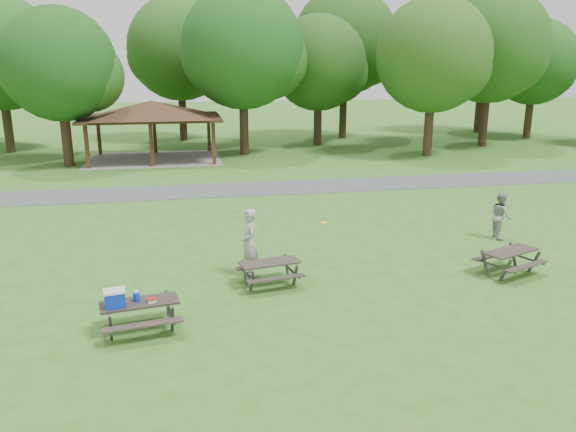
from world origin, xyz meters
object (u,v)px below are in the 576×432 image
Objects in this scene: picnic_table_near at (132,305)px; frisbee_thrower at (249,243)px; frisbee_catcher at (501,215)px; picnic_table_middle at (270,267)px.

picnic_table_near is 0.98× the size of frisbee_thrower.
frisbee_catcher is at bearing 22.47° from picnic_table_near.
frisbee_thrower is at bearing 109.14° from frisbee_catcher.
frisbee_catcher reaches higher than picnic_table_middle.
frisbee_thrower is (3.10, 3.13, 0.30)m from picnic_table_near.
frisbee_thrower is at bearing 45.20° from picnic_table_near.
picnic_table_middle is at bearing 20.99° from frisbee_thrower.
picnic_table_near is 4.42m from frisbee_thrower.
picnic_table_near is 4.24m from picnic_table_middle.
picnic_table_middle is 1.08m from frisbee_thrower.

